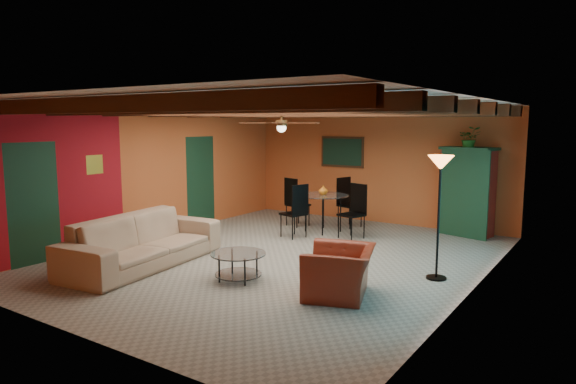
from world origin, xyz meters
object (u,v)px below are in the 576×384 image
Objects in this scene: armoire at (467,193)px; vase at (323,176)px; potted_plant at (470,138)px; dining_table at (323,206)px; sofa at (143,241)px; floor_lamp at (439,218)px; armchair at (340,272)px; coffee_table at (238,266)px.

armoire is 3.04m from vase.
armoire is at bearing 0.00° from potted_plant.
sofa is at bearing -106.46° from dining_table.
dining_table is 4.55× the size of potted_plant.
potted_plant is (-0.45, 3.40, 1.09)m from floor_lamp.
coffee_table is at bearing -100.57° from armchair.
floor_lamp reaches higher than coffee_table.
armoire reaches higher than coffee_table.
vase is at bearing -166.12° from armchair.
potted_plant is at bearing 27.54° from vase.
vase reaches higher than armchair.
vase reaches higher than sofa.
armoire is at bearing 156.05° from armchair.
dining_table is 1.21× the size of armoire.
sofa is 4.76m from floor_lamp.
coffee_table is 3.80m from dining_table.
dining_table is (-0.66, 3.72, 0.35)m from coffee_table.
vase is (-0.66, 3.72, 1.02)m from coffee_table.
potted_plant reaches higher than sofa.
armchair is 0.57× the size of armoire.
armchair is at bearing -57.18° from dining_table.
floor_lamp is 3.60m from potted_plant.
dining_table is at bearing -166.12° from armchair.
dining_table is 3.73m from floor_lamp.
sofa is 2.77× the size of armchair.
dining_table is 1.15× the size of floor_lamp.
armchair is 0.48× the size of dining_table.
vase is (0.00, 0.00, 0.67)m from dining_table.
floor_lamp reaches higher than armoire.
sofa is 1.32× the size of dining_table.
potted_plant reaches higher than floor_lamp.
armoire is 0.95× the size of floor_lamp.
sofa is 1.51× the size of floor_lamp.
potted_plant is (3.85, 5.36, 1.62)m from sofa.
coffee_table is 5.80m from potted_plant.
vase is (1.17, 3.96, 0.82)m from sofa.
armoire reaches higher than sofa.
sofa is 1.59× the size of armoire.
armoire reaches higher than dining_table.
floor_lamp reaches higher than vase.
floor_lamp reaches higher than sofa.
potted_plant is at bearing 156.05° from armchair.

